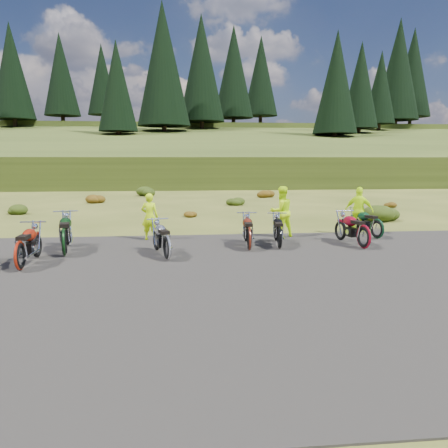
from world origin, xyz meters
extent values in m
plane|color=#404818|center=(0.00, 0.00, 0.00)|extent=(300.00, 300.00, 0.00)
cube|color=black|center=(0.00, -2.00, 0.00)|extent=(20.00, 12.00, 0.04)
cube|color=#334115|center=(0.00, 110.00, 0.00)|extent=(300.00, 90.00, 9.17)
cylinder|color=black|center=(-27.00, 63.00, 8.28)|extent=(0.70, 0.70, 2.20)
cone|color=black|center=(-27.00, 63.00, 16.68)|extent=(6.60, 6.60, 15.00)
cylinder|color=black|center=(-21.00, 69.00, 9.48)|extent=(0.70, 0.70, 2.20)
cone|color=black|center=(-21.00, 69.00, 17.38)|extent=(6.16, 6.16, 14.00)
cylinder|color=black|center=(-15.00, 75.00, 10.27)|extent=(0.70, 0.70, 2.20)
cone|color=black|center=(-15.00, 75.00, 17.67)|extent=(5.72, 5.72, 13.00)
cylinder|color=black|center=(-9.00, 50.00, 5.69)|extent=(0.70, 0.70, 2.20)
cone|color=black|center=(-9.00, 50.00, 12.59)|extent=(5.28, 5.28, 12.00)
cylinder|color=black|center=(-3.00, 56.00, 6.88)|extent=(0.70, 0.70, 2.20)
cone|color=black|center=(-3.00, 56.00, 16.78)|extent=(7.92, 7.92, 18.00)
cylinder|color=black|center=(3.00, 62.00, 8.08)|extent=(0.70, 0.70, 2.20)
cone|color=black|center=(3.00, 62.00, 17.48)|extent=(7.48, 7.48, 17.00)
cylinder|color=black|center=(9.00, 68.00, 9.28)|extent=(0.70, 0.70, 2.20)
cone|color=black|center=(9.00, 68.00, 18.18)|extent=(7.04, 7.04, 16.00)
cylinder|color=black|center=(15.00, 74.00, 10.27)|extent=(0.70, 0.70, 2.20)
cone|color=black|center=(15.00, 74.00, 18.67)|extent=(6.60, 6.60, 15.00)
cylinder|color=black|center=(21.00, 49.00, 5.49)|extent=(0.70, 0.70, 2.20)
cone|color=black|center=(21.00, 49.00, 13.39)|extent=(6.16, 6.16, 14.00)
cylinder|color=black|center=(27.00, 55.00, 6.68)|extent=(0.70, 0.70, 2.20)
cone|color=black|center=(27.00, 55.00, 14.08)|extent=(5.72, 5.72, 13.00)
cylinder|color=black|center=(33.00, 61.00, 7.88)|extent=(0.70, 0.70, 2.20)
cone|color=black|center=(33.00, 61.00, 14.78)|extent=(5.28, 5.28, 12.00)
cylinder|color=black|center=(39.00, 67.00, 9.08)|extent=(0.70, 0.70, 2.20)
cone|color=black|center=(39.00, 67.00, 18.98)|extent=(7.92, 7.92, 18.00)
cylinder|color=black|center=(45.00, 73.00, 10.27)|extent=(0.70, 0.70, 2.20)
cone|color=black|center=(45.00, 73.00, 19.67)|extent=(7.48, 7.48, 17.00)
ellipsoid|color=#1E300C|center=(-9.10, 11.30, 0.31)|extent=(1.03, 1.03, 0.61)
ellipsoid|color=#5A2D0B|center=(-6.20, 16.60, 0.38)|extent=(1.30, 1.30, 0.77)
ellipsoid|color=#1E300C|center=(-3.30, 21.90, 0.46)|extent=(1.56, 1.56, 0.92)
ellipsoid|color=#5A2D0B|center=(-0.40, 9.20, 0.23)|extent=(0.77, 0.77, 0.45)
ellipsoid|color=#1E300C|center=(2.50, 14.50, 0.31)|extent=(1.03, 1.03, 0.61)
ellipsoid|color=#5A2D0B|center=(5.40, 19.80, 0.38)|extent=(1.30, 1.30, 0.77)
ellipsoid|color=#1E300C|center=(8.30, 7.10, 0.46)|extent=(1.56, 1.56, 0.92)
ellipsoid|color=#5A2D0B|center=(11.20, 12.40, 0.23)|extent=(0.77, 0.77, 0.45)
imported|color=#B7E10B|center=(-1.84, 3.15, 0.80)|extent=(0.65, 0.51, 1.60)
imported|color=#B7E10B|center=(2.75, 3.33, 0.90)|extent=(1.03, 0.90, 1.79)
imported|color=#B7E10B|center=(5.72, 3.59, 0.87)|extent=(1.08, 0.92, 1.73)
camera|label=1|loc=(-0.81, -11.70, 2.74)|focal=35.00mm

